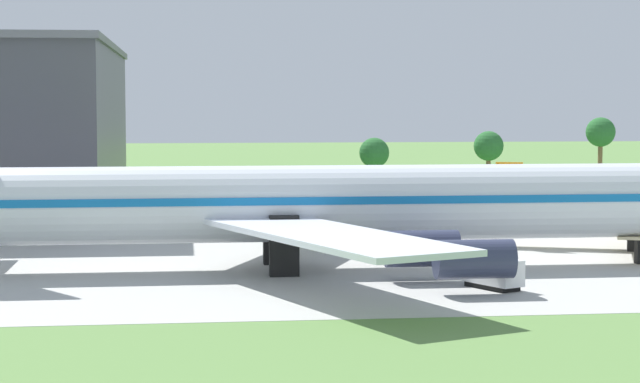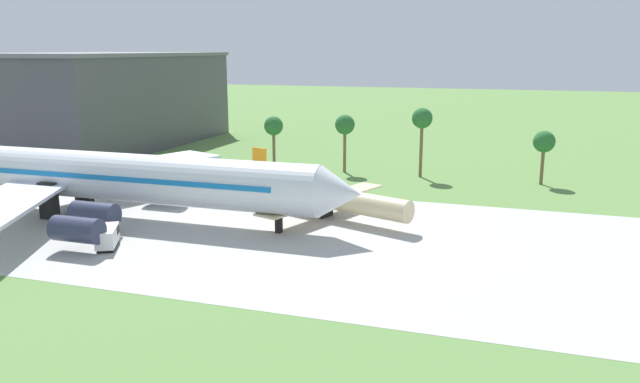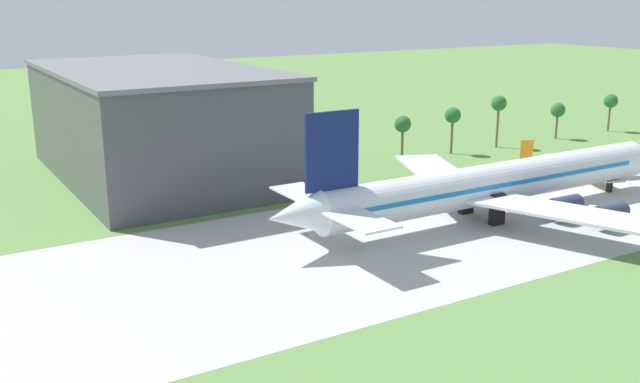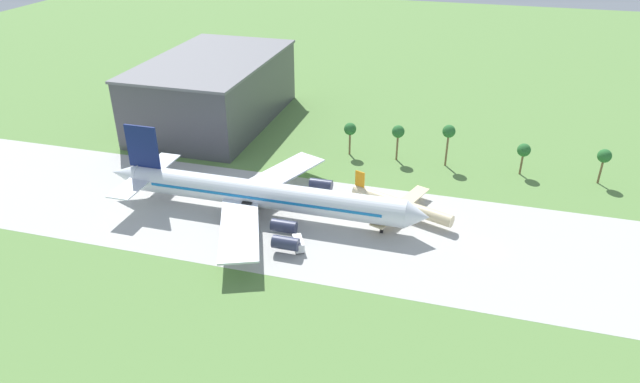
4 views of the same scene
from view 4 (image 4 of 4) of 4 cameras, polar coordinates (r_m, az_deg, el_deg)
name	(u,v)px [view 4 (image 4 of 4)]	position (r m, az deg, el deg)	size (l,w,h in m)	color
ground_plane	(484,249)	(130.83, 16.12, -5.53)	(600.00, 600.00, 0.00)	#5B8442
taxiway_strip	(484,249)	(130.83, 16.12, -5.52)	(320.00, 44.00, 0.02)	#B2B2AD
jet_airliner	(260,194)	(136.28, -5.98, -0.28)	(80.13, 55.48, 19.71)	silver
regional_aircraft	(401,205)	(138.10, 8.07, -1.35)	(25.67, 23.41, 8.29)	beige
baggage_tug	(298,243)	(125.36, -2.20, -5.19)	(4.09, 5.40, 2.36)	black
terminal_building	(214,90)	(193.93, -10.53, 9.92)	(36.72, 61.20, 21.37)	#47474C
palm_tree_row	(509,146)	(163.35, 18.37, 4.38)	(111.40, 3.60, 12.23)	brown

